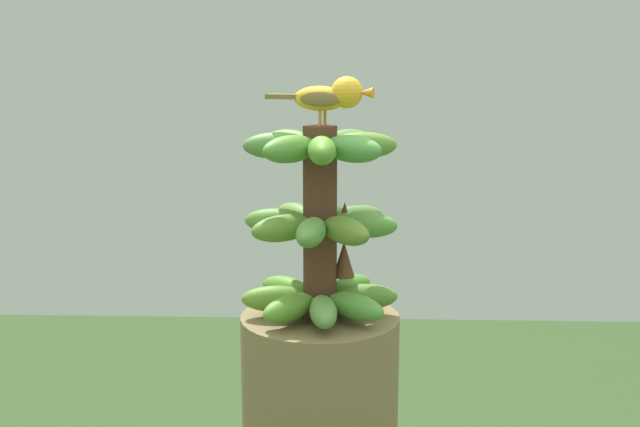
{
  "coord_description": "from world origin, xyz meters",
  "views": [
    {
      "loc": [
        -1.27,
        -0.04,
        1.78
      ],
      "look_at": [
        0.0,
        0.0,
        1.53
      ],
      "focal_mm": 44.84,
      "sensor_mm": 36.0,
      "label": 1
    }
  ],
  "objects": [
    {
      "name": "perched_bird",
      "position": [
        0.0,
        -0.02,
        1.72
      ],
      "size": [
        0.07,
        0.18,
        0.08
      ],
      "color": "#C68933",
      "rests_on": "banana_bunch"
    },
    {
      "name": "banana_bunch",
      "position": [
        0.0,
        -0.0,
        1.51
      ],
      "size": [
        0.26,
        0.26,
        0.32
      ],
      "color": "#4C2D1E",
      "rests_on": "banana_tree"
    }
  ]
}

